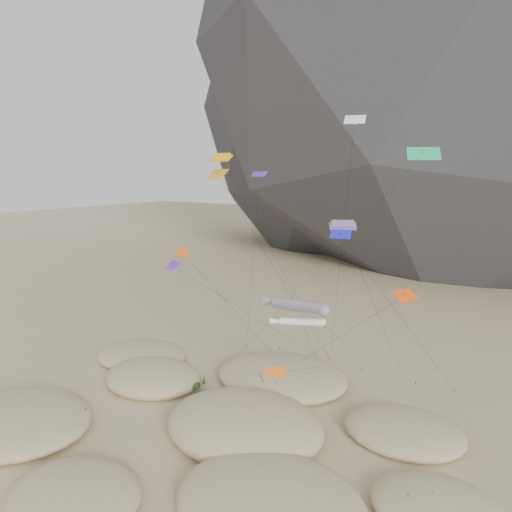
# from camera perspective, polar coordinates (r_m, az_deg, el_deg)

# --- Properties ---
(ground) EXTENTS (500.00, 500.00, 0.00)m
(ground) POSITION_cam_1_polar(r_m,az_deg,el_deg) (47.09, -6.24, -21.21)
(ground) COLOR #CCB789
(ground) RESTS_ON ground
(dunes) EXTENTS (50.86, 37.88, 4.24)m
(dunes) POSITION_cam_1_polar(r_m,az_deg,el_deg) (50.54, -5.57, -17.96)
(dunes) COLOR #CCB789
(dunes) RESTS_ON ground
(dune_grass) EXTENTS (43.19, 28.09, 1.49)m
(dune_grass) POSITION_cam_1_polar(r_m,az_deg,el_deg) (48.93, -4.57, -18.77)
(dune_grass) COLOR black
(dune_grass) RESTS_ON ground
(kite_stakes) EXTENTS (27.24, 5.93, 0.30)m
(kite_stakes) POSITION_cam_1_polar(r_m,az_deg,el_deg) (64.49, 8.92, -12.20)
(kite_stakes) COLOR #3F2D1E
(kite_stakes) RESTS_ON ground
(rainbow_tube_kite) EXTENTS (8.64, 18.16, 12.24)m
(rainbow_tube_kite) POSITION_cam_1_polar(r_m,az_deg,el_deg) (48.61, 4.66, -5.67)
(rainbow_tube_kite) COLOR orange
(rainbow_tube_kite) RESTS_ON ground
(white_tube_kite) EXTENTS (6.47, 13.09, 9.85)m
(white_tube_kite) POSITION_cam_1_polar(r_m,az_deg,el_deg) (50.28, 4.93, -7.51)
(white_tube_kite) COLOR white
(white_tube_kite) RESTS_ON ground
(orange_parafoil) EXTENTS (7.62, 15.16, 25.99)m
(orange_parafoil) POSITION_cam_1_polar(r_m,az_deg,el_deg) (54.47, -3.81, 10.81)
(orange_parafoil) COLOR #FFA60D
(orange_parafoil) RESTS_ON ground
(multi_parafoil) EXTENTS (2.76, 16.18, 19.54)m
(multi_parafoil) POSITION_cam_1_polar(r_m,az_deg,el_deg) (48.02, 9.99, 3.25)
(multi_parafoil) COLOR red
(multi_parafoil) RESTS_ON ground
(delta_kites) EXTENTS (28.75, 20.46, 29.11)m
(delta_kites) POSITION_cam_1_polar(r_m,az_deg,el_deg) (49.01, 3.95, 3.69)
(delta_kites) COLOR silver
(delta_kites) RESTS_ON ground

